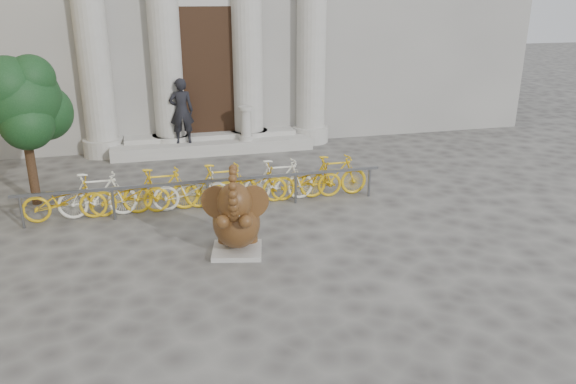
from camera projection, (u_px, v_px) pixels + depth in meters
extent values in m
plane|color=#474442|center=(293.00, 311.00, 8.56)|extent=(80.00, 80.00, 0.00)
cube|color=black|center=(208.00, 73.00, 16.82)|extent=(2.40, 0.16, 4.00)
cylinder|color=#A8A59E|center=(89.00, 15.00, 15.39)|extent=(0.90, 0.90, 8.00)
cylinder|color=#A8A59E|center=(163.00, 14.00, 15.86)|extent=(0.90, 0.90, 8.00)
cylinder|color=#A8A59E|center=(246.00, 13.00, 16.43)|extent=(0.90, 0.90, 8.00)
cylinder|color=#A8A59E|center=(312.00, 13.00, 16.90)|extent=(0.90, 0.90, 8.00)
cube|color=#A8A59E|center=(213.00, 146.00, 17.06)|extent=(6.00, 1.20, 0.36)
cube|color=#A8A59E|center=(237.00, 251.00, 10.44)|extent=(1.06, 0.99, 0.09)
ellipsoid|color=black|center=(237.00, 231.00, 10.52)|extent=(0.90, 0.87, 0.58)
ellipsoid|color=black|center=(236.00, 222.00, 10.27)|extent=(1.08, 1.25, 0.94)
cylinder|color=black|center=(225.00, 236.00, 10.68)|extent=(0.32, 0.32, 0.23)
cylinder|color=black|center=(251.00, 235.00, 10.69)|extent=(0.32, 0.32, 0.23)
cylinder|color=black|center=(224.00, 221.00, 9.86)|extent=(0.33, 0.57, 0.36)
cylinder|color=black|center=(246.00, 220.00, 9.87)|extent=(0.33, 0.57, 0.36)
ellipsoid|color=black|center=(234.00, 202.00, 9.79)|extent=(0.72, 0.70, 0.72)
cylinder|color=black|center=(217.00, 202.00, 9.90)|extent=(0.55, 0.35, 0.61)
cylinder|color=black|center=(252.00, 202.00, 9.92)|extent=(0.62, 0.10, 0.61)
cone|color=beige|center=(228.00, 214.00, 9.67)|extent=(0.07, 0.21, 0.10)
cone|color=beige|center=(240.00, 214.00, 9.68)|extent=(0.15, 0.21, 0.10)
cube|color=slate|center=(207.00, 181.00, 12.22)|extent=(8.00, 0.06, 0.06)
cylinder|color=slate|center=(22.00, 212.00, 11.43)|extent=(0.06, 0.06, 0.70)
cylinder|color=slate|center=(113.00, 204.00, 11.86)|extent=(0.06, 0.06, 0.70)
cylinder|color=slate|center=(208.00, 196.00, 12.33)|extent=(0.06, 0.06, 0.70)
cylinder|color=slate|center=(296.00, 189.00, 12.81)|extent=(0.06, 0.06, 0.70)
cylinder|color=slate|center=(369.00, 182.00, 13.24)|extent=(0.06, 0.06, 0.70)
imported|color=gold|center=(64.00, 198.00, 11.80)|extent=(1.70, 0.50, 1.00)
imported|color=white|center=(97.00, 195.00, 11.96)|extent=(1.66, 0.47, 1.00)
imported|color=gold|center=(129.00, 192.00, 12.12)|extent=(1.70, 0.50, 1.00)
imported|color=gold|center=(161.00, 190.00, 12.28)|extent=(1.66, 0.47, 1.00)
imported|color=white|center=(191.00, 187.00, 12.43)|extent=(1.70, 0.50, 1.00)
imported|color=gold|center=(221.00, 185.00, 12.59)|extent=(1.66, 0.47, 1.00)
imported|color=gold|center=(250.00, 183.00, 12.75)|extent=(1.70, 0.50, 1.00)
imported|color=white|center=(279.00, 180.00, 12.91)|extent=(1.66, 0.47, 1.00)
imported|color=gold|center=(306.00, 178.00, 13.06)|extent=(1.70, 0.50, 1.00)
imported|color=gold|center=(333.00, 176.00, 13.22)|extent=(1.66, 0.47, 1.00)
cylinder|color=#332114|center=(31.00, 161.00, 12.55)|extent=(0.21, 0.21, 2.05)
sphere|color=black|center=(21.00, 100.00, 12.09)|extent=(1.71, 1.71, 1.71)
sphere|color=black|center=(44.00, 112.00, 12.51)|extent=(1.25, 1.25, 1.25)
sphere|color=black|center=(8.00, 109.00, 12.35)|extent=(1.14, 1.14, 1.14)
sphere|color=black|center=(27.00, 124.00, 11.96)|extent=(1.14, 1.14, 1.14)
sphere|color=black|center=(7.00, 86.00, 11.73)|extent=(1.25, 1.25, 1.25)
sphere|color=black|center=(31.00, 79.00, 11.90)|extent=(1.03, 1.03, 1.03)
imported|color=black|center=(181.00, 111.00, 16.36)|extent=(0.72, 0.49, 1.91)
cylinder|color=#A8A59E|center=(246.00, 138.00, 16.94)|extent=(0.42, 0.42, 0.13)
cylinder|color=#A8A59E|center=(246.00, 125.00, 16.80)|extent=(0.29, 0.29, 0.94)
cylinder|color=#A8A59E|center=(245.00, 108.00, 16.63)|extent=(0.42, 0.42, 0.10)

